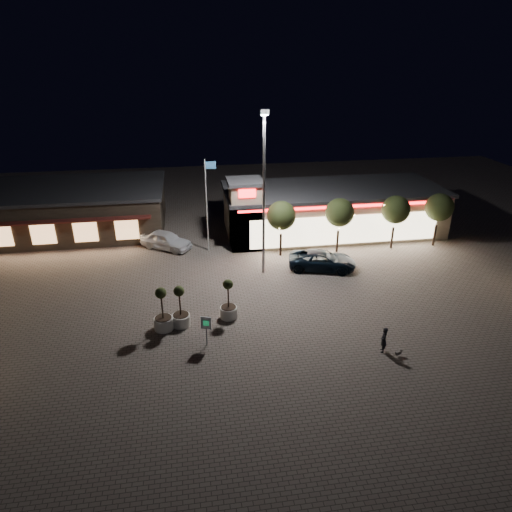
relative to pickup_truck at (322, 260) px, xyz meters
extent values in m
plane|color=#61574F|center=(-6.74, -7.86, -0.74)|extent=(90.00, 90.00, 0.00)
cube|color=tan|center=(3.26, 8.14, 1.26)|extent=(20.00, 8.00, 4.00)
cube|color=#262628|center=(3.26, 8.14, 3.41)|extent=(20.40, 8.40, 0.30)
cube|color=#FDE9BD|center=(3.26, 4.09, 0.86)|extent=(17.00, 0.12, 2.60)
cube|color=red|center=(3.26, 4.06, 3.01)|extent=(19.00, 0.10, 0.18)
cube|color=tan|center=(-5.44, 5.44, 2.16)|extent=(2.60, 2.60, 5.80)
cube|color=#262628|center=(-5.44, 5.44, 5.21)|extent=(3.00, 3.00, 0.30)
cube|color=red|center=(-5.44, 4.09, 4.56)|extent=(1.40, 0.10, 0.70)
cube|color=#382D23|center=(-20.74, 12.14, 1.26)|extent=(16.00, 10.00, 4.00)
cube|color=#262628|center=(-20.74, 12.14, 3.41)|extent=(16.40, 10.40, 0.30)
cube|color=#591E19|center=(-20.74, 6.74, 2.06)|extent=(14.40, 0.80, 0.15)
cube|color=#EBA96A|center=(-26.24, 7.09, 0.86)|extent=(2.00, 0.12, 1.80)
cube|color=#EBA96A|center=(-22.74, 7.09, 0.86)|extent=(2.00, 0.12, 1.80)
cube|color=#EBA96A|center=(-19.24, 7.09, 0.86)|extent=(2.00, 0.12, 1.80)
cube|color=#EBA96A|center=(-15.74, 7.09, 0.86)|extent=(2.00, 0.12, 1.80)
cylinder|color=gray|center=(-4.74, 0.14, 5.26)|extent=(0.20, 0.20, 12.00)
cube|color=gray|center=(-4.74, 0.14, 11.46)|extent=(0.60, 0.40, 0.35)
cube|color=white|center=(-4.74, 0.14, 11.26)|extent=(0.45, 0.30, 0.08)
cylinder|color=white|center=(-8.74, 5.14, 3.26)|extent=(0.10, 0.10, 8.00)
cube|color=#225280|center=(-8.29, 5.14, 6.76)|extent=(0.90, 0.04, 0.60)
cylinder|color=#332319|center=(-2.74, 3.14, 0.22)|extent=(0.20, 0.20, 1.92)
sphere|color=#2D3819|center=(-2.74, 3.14, 2.83)|extent=(2.42, 2.42, 2.42)
cylinder|color=#332319|center=(2.26, 3.14, 0.22)|extent=(0.20, 0.20, 1.92)
sphere|color=#2D3819|center=(2.26, 3.14, 2.83)|extent=(2.42, 2.42, 2.42)
cylinder|color=#332319|center=(7.26, 3.14, 0.22)|extent=(0.20, 0.20, 1.92)
sphere|color=#2D3819|center=(7.26, 3.14, 2.83)|extent=(2.42, 2.42, 2.42)
cylinder|color=#332319|center=(11.26, 3.14, 0.22)|extent=(0.20, 0.20, 1.92)
sphere|color=#2D3819|center=(11.26, 3.14, 2.83)|extent=(2.42, 2.42, 2.42)
imported|color=black|center=(0.00, 0.00, 0.00)|extent=(5.78, 3.71, 1.48)
imported|color=silver|center=(-12.40, 6.12, 0.05)|extent=(4.91, 4.16, 1.59)
imported|color=black|center=(0.37, -11.16, 0.05)|extent=(0.53, 0.66, 1.58)
cube|color=#59514C|center=(1.06, -11.75, -0.51)|extent=(0.40, 0.27, 0.20)
sphere|color=#59514C|center=(1.26, -11.67, -0.43)|extent=(0.18, 0.18, 0.18)
cylinder|color=silver|center=(-11.19, -6.56, -0.36)|extent=(1.14, 1.14, 0.76)
cylinder|color=black|center=(-11.19, -6.56, 0.04)|extent=(0.99, 0.99, 0.06)
cylinder|color=#332319|center=(-11.19, -6.56, 0.93)|extent=(0.10, 0.10, 1.72)
sphere|color=#2D3819|center=(-11.19, -6.56, 1.74)|extent=(0.67, 0.67, 0.67)
cylinder|color=silver|center=(-12.27, -6.82, -0.34)|extent=(1.19, 1.19, 0.80)
cylinder|color=black|center=(-12.27, -6.82, 0.07)|extent=(1.03, 1.03, 0.06)
cylinder|color=#332319|center=(-12.27, -6.82, 1.00)|extent=(0.10, 0.10, 1.79)
sphere|color=#2D3819|center=(-12.27, -6.82, 1.84)|extent=(0.70, 0.70, 0.70)
cylinder|color=silver|center=(-8.11, -6.07, -0.37)|extent=(1.13, 1.13, 0.75)
cylinder|color=black|center=(-8.11, -6.07, 0.03)|extent=(0.98, 0.98, 0.06)
cylinder|color=#332319|center=(-8.11, -6.07, 0.90)|extent=(0.09, 0.09, 1.69)
sphere|color=#2D3819|center=(-8.11, -6.07, 1.70)|extent=(0.66, 0.66, 0.66)
cylinder|color=gray|center=(-9.70, -8.88, -0.16)|extent=(0.08, 0.08, 1.15)
cube|color=white|center=(-9.70, -8.88, 0.75)|extent=(0.61, 0.26, 0.82)
cube|color=#178A48|center=(-9.70, -8.92, 0.75)|extent=(0.32, 0.13, 0.34)
camera|label=1|loc=(-10.31, -31.67, 15.31)|focal=32.00mm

